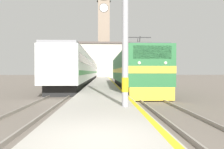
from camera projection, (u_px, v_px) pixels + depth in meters
The scene contains 9 objects.
ground_plane at pixel (102, 83), 34.62m from camera, with size 200.00×200.00×0.00m, color #70665B.
platform at pixel (102, 84), 29.62m from camera, with size 3.29×140.00×0.40m.
rail_track_near at pixel (125, 85), 29.75m from camera, with size 2.83×140.00×0.16m.
rail_track_far at pixel (80, 85), 29.50m from camera, with size 2.84×140.00×0.16m.
locomotive_train at pixel (131, 71), 22.99m from camera, with size 2.92×20.01×4.71m.
passenger_train at pixel (85, 70), 38.56m from camera, with size 2.92×47.80×3.98m.
catenary_mast at pixel (127, 10), 9.02m from camera, with size 2.35×0.28×8.07m.
clock_tower at pixel (104, 32), 75.48m from camera, with size 4.93×4.93×29.74m.
station_building at pixel (107, 61), 64.29m from camera, with size 25.06×7.67×10.25m.
Camera 1 is at (0.07, -4.64, 1.83)m, focal length 35.00 mm.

